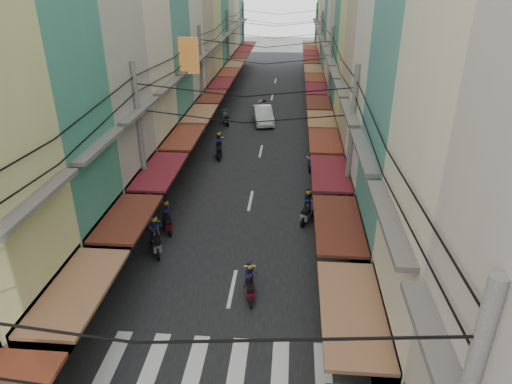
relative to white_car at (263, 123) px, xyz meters
The scene contains 15 objects.
ground 20.92m from the white_car, 89.12° to the right, with size 160.00×160.00×0.00m, color slate.
road 0.97m from the white_car, 70.71° to the right, with size 10.00×80.00×0.02m, color black.
sidewalk_left 6.25m from the white_car, behind, with size 3.00×80.00×0.06m, color slate.
sidewalk_right 6.88m from the white_car, ahead, with size 3.00×80.00×0.06m, color slate.
crosswalk 26.92m from the white_car, 89.32° to the right, with size 7.55×2.40×0.01m.
building_row_left 13.13m from the white_car, 150.19° to the right, with size 7.80×67.67×23.70m.
building_row_right 13.28m from the white_car, 28.49° to the right, with size 7.80×68.98×22.59m.
utility_poles 8.85m from the white_car, 86.90° to the right, with size 10.20×66.13×8.20m.
white_car is the anchor object (origin of this frame).
bicycle 19.14m from the white_car, 72.15° to the right, with size 0.64×1.69×1.17m, color black.
moving_scooters 13.77m from the white_car, 93.50° to the right, with size 7.74×29.49×1.97m.
parked_scooters 24.84m from the white_car, 80.70° to the right, with size 12.52×13.52×0.98m.
pedestrians 20.43m from the white_car, 98.95° to the right, with size 12.52×23.24×2.09m.
market_umbrella 25.92m from the white_car, 73.69° to the right, with size 2.48×2.48×2.62m.
traffic_sign 20.65m from the white_car, 75.63° to the right, with size 0.10×0.59×2.68m.
Camera 1 is at (2.22, -16.96, 11.65)m, focal length 32.00 mm.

